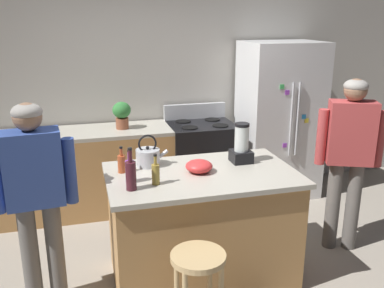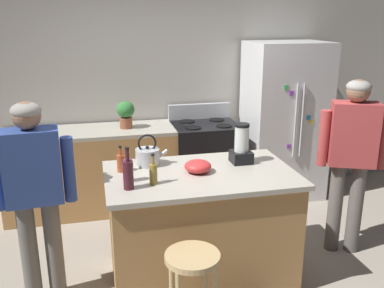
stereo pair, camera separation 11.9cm
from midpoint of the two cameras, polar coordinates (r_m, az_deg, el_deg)
ground_plane at (r=3.83m, az=2.00°, el=-17.17°), size 14.00×14.00×0.00m
back_wall at (r=5.14m, az=-3.55°, el=7.96°), size 8.00×0.10×2.70m
kitchen_island at (r=3.59m, az=2.08°, el=-10.89°), size 1.51×0.92×0.94m
back_counter_run at (r=4.90m, az=-11.83°, el=-3.44°), size 2.00×0.64×0.94m
refrigerator at (r=5.23m, az=12.91°, el=3.04°), size 0.90×0.73×1.86m
stove_range at (r=5.04m, az=2.40°, el=-2.37°), size 0.76×0.65×1.12m
person_by_island_left at (r=3.29m, az=-19.46°, el=-5.32°), size 0.60×0.26×1.58m
person_by_sink_right at (r=4.06m, az=21.45°, el=-0.90°), size 0.58×0.36×1.63m
bar_stool at (r=2.88m, az=1.30°, el=-17.23°), size 0.36×0.36×0.68m
potted_plant at (r=4.74m, az=-8.21°, el=4.17°), size 0.20×0.20×0.30m
blender_appliance at (r=3.61m, az=7.60°, el=-0.32°), size 0.17×0.17×0.34m
bottle_vinegar at (r=3.15m, az=-4.15°, el=-3.91°), size 0.06×0.06×0.24m
bottle_wine at (r=3.07m, az=-7.48°, el=-4.00°), size 0.08×0.08×0.32m
bottle_cooking_sauce at (r=3.43m, az=-8.56°, el=-2.45°), size 0.06×0.06×0.22m
bottle_soda at (r=3.21m, az=-7.54°, el=-3.45°), size 0.07×0.07×0.26m
mixing_bowl at (r=3.39m, az=1.80°, el=-3.02°), size 0.22×0.22×0.10m
tea_kettle at (r=3.55m, az=-5.02°, el=-1.63°), size 0.28×0.20×0.27m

